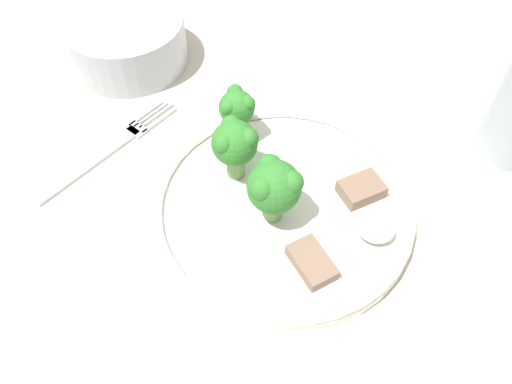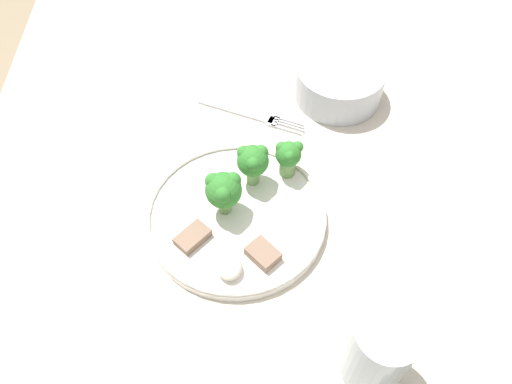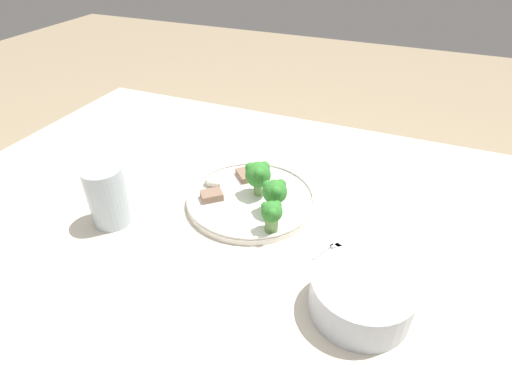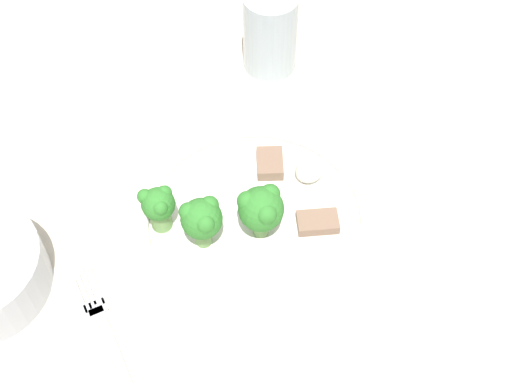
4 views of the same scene
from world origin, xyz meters
name	(u,v)px [view 4 (image 4 of 4)]	position (x,y,z in m)	size (l,w,h in m)	color
table	(202,229)	(0.00, 0.00, 0.62)	(1.23, 0.95, 0.72)	beige
dinner_plate	(254,222)	(0.00, -0.09, 0.73)	(0.24, 0.24, 0.02)	white
fork	(108,342)	(-0.20, -0.06, 0.72)	(0.09, 0.17, 0.00)	silver
drinking_glass	(270,36)	(0.21, 0.06, 0.77)	(0.07, 0.07, 0.11)	#B2C1CC
broccoli_floret_near_rim_left	(261,209)	(-0.01, -0.10, 0.77)	(0.05, 0.05, 0.07)	#709E56
broccoli_floret_center_left	(202,219)	(-0.06, -0.06, 0.77)	(0.04, 0.04, 0.07)	#709E56
broccoli_floret_back_left	(159,206)	(-0.07, -0.01, 0.77)	(0.04, 0.04, 0.06)	#709E56
meat_slice_front_slice	(318,222)	(0.04, -0.14, 0.73)	(0.05, 0.05, 0.01)	#846651
meat_slice_middle_slice	(270,163)	(0.07, -0.05, 0.74)	(0.05, 0.05, 0.01)	#846651
sauce_dollop	(309,170)	(0.09, -0.10, 0.74)	(0.03, 0.03, 0.02)	silver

